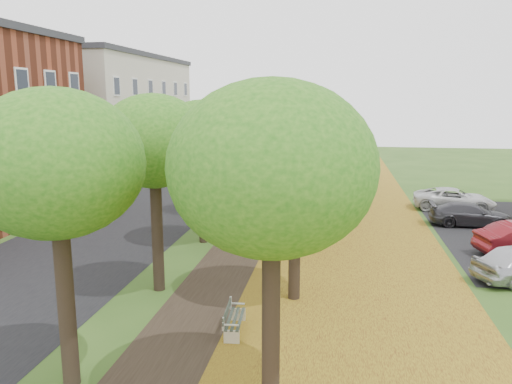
% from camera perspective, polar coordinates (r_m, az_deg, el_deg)
% --- Properties ---
extents(street_asphalt, '(8.00, 70.00, 0.01)m').
position_cam_1_polar(street_asphalt, '(28.32, -14.81, -3.32)').
color(street_asphalt, black).
rests_on(street_asphalt, ground).
extents(footpath, '(3.20, 70.00, 0.01)m').
position_cam_1_polar(footpath, '(26.21, 0.38, -4.08)').
color(footpath, black).
rests_on(footpath, ground).
extents(leaf_verge, '(7.50, 70.00, 0.01)m').
position_cam_1_polar(leaf_verge, '(25.94, 11.40, -4.46)').
color(leaf_verge, '#A28A1D').
rests_on(leaf_verge, ground).
extents(tree_row_west, '(4.10, 34.10, 6.87)m').
position_cam_1_polar(tree_row_west, '(25.81, -4.47, 7.13)').
color(tree_row_west, black).
rests_on(tree_row_west, ground).
extents(tree_row_east, '(4.10, 34.10, 6.87)m').
position_cam_1_polar(tree_row_east, '(25.11, 6.31, 6.99)').
color(tree_row_east, black).
rests_on(tree_row_east, ground).
extents(building_cream, '(10.30, 20.30, 10.40)m').
position_cam_1_polar(building_cream, '(47.86, -16.83, 8.54)').
color(building_cream, beige).
rests_on(building_cream, ground).
extents(bench, '(0.57, 1.62, 0.75)m').
position_cam_1_polar(bench, '(14.99, -2.62, -14.30)').
color(bench, '#28322A').
rests_on(bench, ground).
extents(car_grey, '(4.25, 1.80, 1.22)m').
position_cam_1_polar(car_grey, '(28.80, 23.31, -2.37)').
color(car_grey, '#2F2F34').
rests_on(car_grey, ground).
extents(car_white, '(4.93, 2.66, 1.31)m').
position_cam_1_polar(car_white, '(32.49, 21.70, -0.75)').
color(car_white, silver).
rests_on(car_white, ground).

